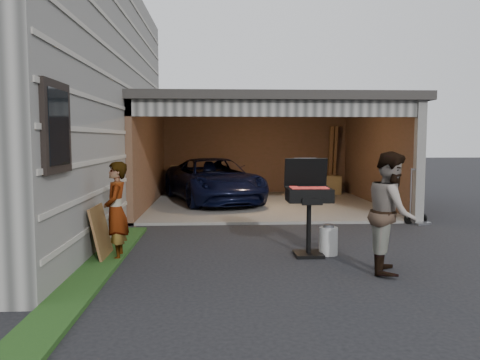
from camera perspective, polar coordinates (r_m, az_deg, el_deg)
The scene contains 10 objects.
ground at distance 6.80m, azimuth 1.98°, elevation -10.86°, with size 80.00×80.00×0.00m, color black.
groundcover_strip at distance 6.06m, azimuth -19.46°, elevation -12.86°, with size 0.50×8.00×0.06m, color #193814.
garage at distance 13.38m, azimuth 2.84°, elevation 5.03°, with size 6.80×6.30×2.90m.
minivan at distance 13.48m, azimuth -3.29°, elevation -0.26°, with size 2.07×4.49×1.25m, color black.
woman at distance 7.41m, azimuth -14.87°, elevation -3.70°, with size 0.55×0.36×1.52m, color #AAC1D6.
man at distance 6.84m, azimuth 17.94°, elevation -3.76°, with size 0.82×0.64×1.69m, color #402D19.
bbq_grill at distance 7.51m, azimuth 8.37°, elevation -2.21°, with size 0.70×0.61×1.55m.
propane_tank at distance 7.72m, azimuth 10.72°, elevation -7.33°, with size 0.30×0.30×0.45m, color silver.
plywood_panel at distance 7.55m, azimuth -16.56°, elevation -6.21°, with size 0.04×0.76×0.85m, color brown.
hand_truck at distance 11.05m, azimuth 20.84°, elevation -3.78°, with size 0.56×0.52×1.23m.
Camera 1 is at (-0.55, -6.52, 1.86)m, focal length 35.00 mm.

